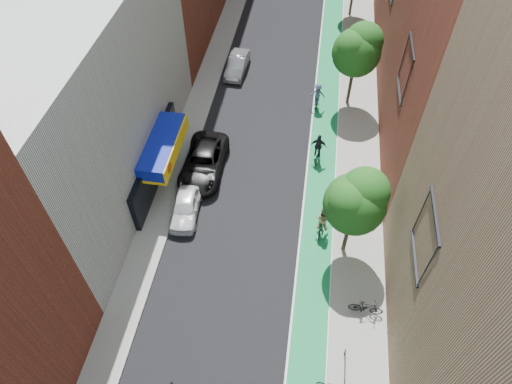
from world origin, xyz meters
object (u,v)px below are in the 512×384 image
at_px(cyclist_lane_near, 322,222).
at_px(cyclist_lane_far, 317,97).
at_px(parked_car_black, 204,162).
at_px(cyclist_lane_mid, 318,151).
at_px(parked_car_silver, 237,65).
at_px(parked_car_white, 186,205).

height_order(cyclist_lane_near, cyclist_lane_far, cyclist_lane_near).
height_order(parked_car_black, cyclist_lane_mid, cyclist_lane_mid).
bearing_deg(parked_car_silver, cyclist_lane_near, -60.92).
bearing_deg(cyclist_lane_mid, parked_car_silver, -45.83).
xyz_separation_m(parked_car_white, parked_car_black, (0.31, 3.77, 0.10)).
bearing_deg(parked_car_white, parked_car_black, 81.79).
bearing_deg(cyclist_lane_mid, cyclist_lane_near, 102.20).
distance_m(cyclist_lane_mid, cyclist_lane_far, 5.85).
relative_size(cyclist_lane_near, cyclist_lane_far, 1.03).
bearing_deg(cyclist_lane_mid, parked_car_white, 43.67).
bearing_deg(parked_car_silver, parked_car_black, -88.83).
height_order(parked_car_black, parked_car_silver, parked_car_black).
bearing_deg(cyclist_lane_mid, parked_car_black, 22.67).
bearing_deg(cyclist_lane_near, cyclist_lane_mid, -76.77).
height_order(parked_car_silver, cyclist_lane_near, cyclist_lane_near).
bearing_deg(parked_car_silver, parked_car_white, -89.66).
bearing_deg(parked_car_white, cyclist_lane_near, -5.04).
bearing_deg(cyclist_lane_far, cyclist_lane_near, 93.30).
relative_size(parked_car_white, cyclist_lane_near, 1.85).
distance_m(parked_car_black, cyclist_lane_near, 9.11).
bearing_deg(parked_car_black, cyclist_lane_far, 48.10).
xyz_separation_m(parked_car_black, cyclist_lane_near, (8.19, -3.99, 0.16)).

